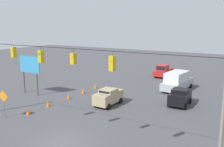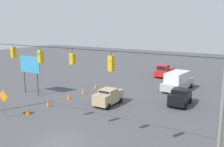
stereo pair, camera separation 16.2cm
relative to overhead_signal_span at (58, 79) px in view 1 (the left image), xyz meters
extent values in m
plane|color=#47474C|center=(0.02, -0.07, -5.15)|extent=(140.00, 140.00, 0.00)
cylinder|color=slate|center=(-11.51, 0.00, -1.20)|extent=(0.20, 0.20, 7.91)
cylinder|color=black|center=(0.02, 0.00, 2.33)|extent=(23.06, 0.04, 0.04)
cube|color=gold|center=(-4.78, 0.00, 1.54)|extent=(0.32, 0.36, 0.98)
cylinder|color=black|center=(-4.78, 0.00, 2.18)|extent=(0.03, 0.03, 0.30)
cylinder|color=orange|center=(-4.78, 0.19, 1.76)|extent=(0.20, 0.02, 0.20)
cube|color=gold|center=(-1.58, 0.00, 1.61)|extent=(0.32, 0.36, 0.78)
cylinder|color=black|center=(-1.58, 0.00, 2.17)|extent=(0.03, 0.03, 0.32)
cylinder|color=orange|center=(-1.58, 0.19, 1.79)|extent=(0.20, 0.02, 0.20)
cube|color=gold|center=(1.62, 0.00, 1.57)|extent=(0.32, 0.36, 0.95)
cylinder|color=black|center=(1.62, 0.00, 2.19)|extent=(0.03, 0.03, 0.28)
cylinder|color=green|center=(1.62, 0.19, 1.78)|extent=(0.20, 0.02, 0.20)
cube|color=gold|center=(4.82, 0.00, 1.71)|extent=(0.32, 0.36, 0.88)
cylinder|color=black|center=(4.82, 0.00, 2.24)|extent=(0.03, 0.03, 0.18)
cylinder|color=orange|center=(4.82, 0.19, 1.91)|extent=(0.20, 0.02, 0.20)
cube|color=tan|center=(1.75, -9.93, -4.23)|extent=(1.80, 4.05, 1.21)
cube|color=tan|center=(1.75, -9.93, -3.44)|extent=(1.65, 1.78, 0.36)
cube|color=black|center=(1.75, -9.03, -3.44)|extent=(1.43, 0.02, 0.25)
cylinder|color=black|center=(2.64, -8.61, -4.83)|extent=(0.22, 0.64, 0.64)
cylinder|color=black|center=(0.86, -8.61, -4.83)|extent=(0.22, 0.64, 0.64)
cylinder|color=black|center=(2.64, -11.24, -4.83)|extent=(0.22, 0.64, 0.64)
cylinder|color=black|center=(0.85, -11.24, -4.83)|extent=(0.22, 0.64, 0.64)
cube|color=#A8AAB2|center=(-3.05, -20.78, -4.33)|extent=(3.00, 6.76, 1.00)
cube|color=silver|center=(-3.02, -20.45, -3.17)|extent=(2.58, 4.39, 1.32)
cube|color=black|center=(-3.22, -22.55, -3.17)|extent=(1.89, 0.20, 0.92)
cylinder|color=black|center=(-4.44, -22.79, -4.83)|extent=(0.28, 0.66, 0.64)
cylinder|color=black|center=(-2.08, -23.02, -4.83)|extent=(0.28, 0.66, 0.64)
cylinder|color=black|center=(-4.02, -18.54, -4.83)|extent=(0.28, 0.66, 0.64)
cylinder|color=black|center=(-1.66, -18.77, -4.83)|extent=(0.28, 0.66, 0.64)
cube|color=red|center=(1.92, -28.96, -4.38)|extent=(1.98, 5.45, 0.90)
cube|color=red|center=(1.92, -28.31, -3.48)|extent=(1.80, 1.97, 0.90)
cube|color=black|center=(1.91, -27.32, -3.48)|extent=(1.56, 0.03, 0.63)
cylinder|color=black|center=(2.88, -27.19, -4.83)|extent=(0.22, 0.64, 0.64)
cylinder|color=black|center=(0.94, -27.20, -4.83)|extent=(0.22, 0.64, 0.64)
cylinder|color=black|center=(2.90, -30.72, -4.83)|extent=(0.22, 0.64, 0.64)
cylinder|color=black|center=(0.96, -30.73, -4.83)|extent=(0.22, 0.64, 0.64)
cube|color=black|center=(-5.33, -14.16, -4.22)|extent=(2.03, 3.93, 1.22)
cube|color=black|center=(-5.33, -14.16, -3.43)|extent=(1.80, 1.76, 0.36)
cube|color=black|center=(-5.30, -15.02, -3.43)|extent=(1.50, 0.08, 0.25)
cylinder|color=black|center=(-6.22, -15.45, -4.83)|extent=(0.25, 0.65, 0.64)
cylinder|color=black|center=(-4.34, -15.37, -4.83)|extent=(0.25, 0.65, 0.64)
cylinder|color=black|center=(-6.32, -12.95, -4.83)|extent=(0.25, 0.65, 0.64)
cylinder|color=black|center=(-4.44, -12.87, -4.83)|extent=(0.25, 0.65, 0.64)
cone|color=orange|center=(7.11, -2.90, -4.78)|extent=(0.41, 0.41, 0.74)
cone|color=orange|center=(7.28, -5.90, -4.78)|extent=(0.41, 0.41, 0.74)
cone|color=orange|center=(7.23, -9.32, -4.78)|extent=(0.41, 0.41, 0.74)
cone|color=orange|center=(7.24, -12.32, -4.78)|extent=(0.41, 0.41, 0.74)
cone|color=orange|center=(7.39, -15.40, -4.78)|extent=(0.41, 0.41, 0.74)
cylinder|color=#4C473D|center=(11.80, -8.52, -3.70)|extent=(0.16, 0.16, 2.90)
cylinder|color=#4C473D|center=(14.32, -8.52, -3.70)|extent=(0.16, 0.16, 2.90)
cube|color=#338CBF|center=(13.06, -8.52, -1.17)|extent=(3.60, 0.12, 2.17)
cylinder|color=slate|center=(8.41, -1.14, -4.25)|extent=(0.06, 0.06, 1.80)
cube|color=orange|center=(8.41, -1.14, -2.95)|extent=(1.27, 0.04, 1.27)
camera|label=1|loc=(-12.92, 13.48, 3.99)|focal=40.00mm
camera|label=2|loc=(-13.06, 13.40, 3.99)|focal=40.00mm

